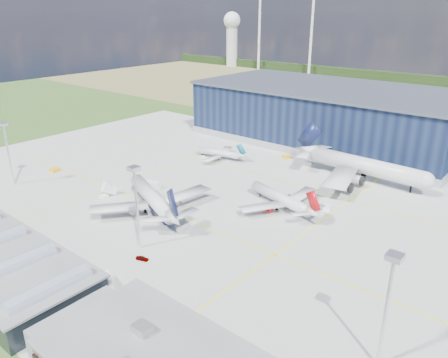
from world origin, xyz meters
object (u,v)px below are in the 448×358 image
(gse_tug_c, at_px, (287,157))
(gse_van_a, at_px, (153,185))
(light_mast_west, at_px, (7,144))
(airliner_regional, at_px, (218,150))
(hangar, at_px, (333,118))
(car_a, at_px, (142,258))
(airstair, at_px, (110,191))
(airliner_navy, at_px, (152,190))
(gse_cart_a, at_px, (327,207))
(light_mast_center, at_px, (136,194))
(airliner_red, at_px, (281,193))
(gse_tug_a, at_px, (55,170))
(gse_cart_b, at_px, (203,158))
(light_mast_east, at_px, (389,294))
(airliner_widebody, at_px, (366,158))
(gse_van_c, at_px, (106,280))

(gse_tug_c, bearing_deg, gse_van_a, -85.93)
(light_mast_west, distance_m, airliner_regional, 80.41)
(hangar, bearing_deg, car_a, -84.37)
(airliner_regional, distance_m, airstair, 53.77)
(airliner_navy, xyz_separation_m, airliner_regional, (-17.00, 52.00, -2.78))
(light_mast_west, distance_m, gse_cart_a, 112.10)
(gse_tug_c, bearing_deg, light_mast_center, -61.61)
(hangar, relative_size, airliner_red, 4.49)
(gse_tug_a, bearing_deg, light_mast_center, -23.26)
(gse_cart_a, height_order, gse_cart_b, gse_cart_a)
(light_mast_east, bearing_deg, gse_tug_a, 173.00)
(airstair, distance_m, car_a, 45.31)
(light_mast_east, distance_m, airliner_navy, 82.58)
(gse_cart_a, bearing_deg, light_mast_east, -79.56)
(light_mast_west, height_order, gse_tug_c, light_mast_west)
(hangar, relative_size, airstair, 29.15)
(airliner_widebody, height_order, gse_tug_c, airliner_widebody)
(gse_van_c, xyz_separation_m, car_a, (-1.72, 12.14, -0.58))
(hangar, height_order, airliner_regional, hangar)
(airliner_widebody, relative_size, car_a, 16.44)
(airliner_navy, height_order, airliner_widebody, airliner_widebody)
(light_mast_center, bearing_deg, gse_tug_c, 96.31)
(light_mast_center, height_order, airliner_navy, light_mast_center)
(airliner_red, relative_size, gse_van_c, 6.73)
(hangar, xyz_separation_m, gse_cart_b, (-29.32, -59.62, -11.00))
(gse_cart_a, relative_size, gse_van_c, 0.65)
(gse_van_a, height_order, gse_cart_b, gse_van_a)
(airliner_widebody, distance_m, car_a, 91.59)
(hangar, bearing_deg, airliner_widebody, -50.19)
(airliner_regional, distance_m, car_a, 82.96)
(airliner_navy, distance_m, airliner_red, 40.64)
(light_mast_center, bearing_deg, gse_cart_b, 119.25)
(airliner_navy, xyz_separation_m, gse_cart_b, (-21.38, 47.18, -6.12))
(airliner_navy, xyz_separation_m, car_a, (20.62, -21.86, -6.17))
(light_mast_east, height_order, gse_tug_c, light_mast_east)
(gse_tug_c, relative_size, gse_van_c, 0.71)
(airliner_regional, bearing_deg, airliner_navy, 95.02)
(airliner_navy, distance_m, gse_cart_b, 52.16)
(airliner_regional, bearing_deg, gse_cart_b, 34.66)
(light_mast_center, relative_size, light_mast_east, 1.00)
(airliner_widebody, relative_size, airstair, 11.12)
(airstair, height_order, car_a, airstair)
(airliner_red, xyz_separation_m, airliner_widebody, (10.89, 39.86, 3.75))
(airliner_red, height_order, gse_van_a, airliner_red)
(airliner_widebody, height_order, gse_tug_a, airliner_widebody)
(airliner_widebody, bearing_deg, gse_cart_b, -159.80)
(gse_van_a, bearing_deg, airliner_red, -82.61)
(airliner_regional, xyz_separation_m, gse_tug_a, (-38.93, -53.29, -3.19))
(car_a, bearing_deg, airstair, 42.43)
(light_mast_center, bearing_deg, airstair, 154.98)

